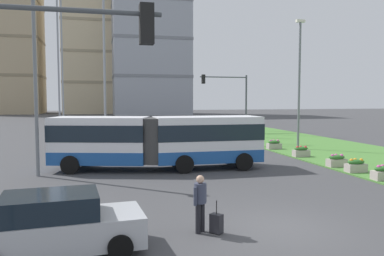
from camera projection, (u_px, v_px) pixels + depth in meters
The scene contains 19 objects.
ground_plane at pixel (278, 227), 12.08m from camera, with size 260.00×260.00×0.00m, color #424244.
articulated_bus at pixel (158, 140), 21.95m from camera, with size 12.00×4.19×3.00m.
car_silver_hatch at pixel (55, 225), 9.95m from camera, with size 4.52×2.27×1.58m.
car_grey_wagon at pixel (91, 138), 32.50m from camera, with size 4.58×2.42×1.58m.
pedestrian_crossing at pixel (200, 200), 11.51m from camera, with size 0.48×0.40×1.74m.
rolling_suitcase at pixel (216, 223), 11.47m from camera, with size 0.41×0.43×0.97m.
flower_planter_1 at pixel (383, 173), 18.77m from camera, with size 1.10×0.56×0.74m.
flower_planter_2 at pixel (356, 166), 20.78m from camera, with size 1.10×0.56×0.74m.
flower_planter_3 at pixel (337, 161), 22.45m from camera, with size 1.10×0.56×0.74m.
flower_planter_4 at pixel (301, 152), 26.37m from camera, with size 1.10×0.56×0.74m.
flower_planter_5 at pixel (274, 145), 30.41m from camera, with size 1.10×0.56×0.74m.
traffic_light_near_left at pixel (45, 97), 7.36m from camera, with size 3.44×0.28×5.89m.
traffic_light_far_right at pixel (231, 96), 34.54m from camera, with size 4.40×0.28×6.15m.
streetlight_left at pixel (35, 77), 19.70m from camera, with size 0.70×0.28×9.36m.
streetlight_median at pixel (299, 80), 30.18m from camera, with size 0.70×0.28×10.13m.
apartment_tower_west at pixel (4, 41), 105.76m from camera, with size 19.30×16.61×39.72m.
apartment_tower_westcentre at pixel (89, 41), 109.58m from camera, with size 14.24×17.69×40.97m.
apartment_tower_centre at pixel (150, 43), 101.39m from camera, with size 19.53×16.83×37.39m.
transmission_pylon at pixel (81, 6), 54.12m from camera, with size 9.00×6.24×31.14m.
Camera 1 is at (-5.42, -10.84, 3.99)m, focal length 36.16 mm.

